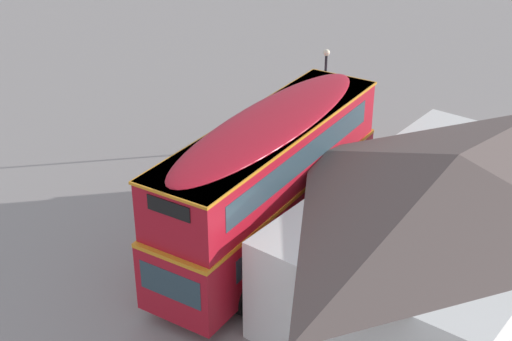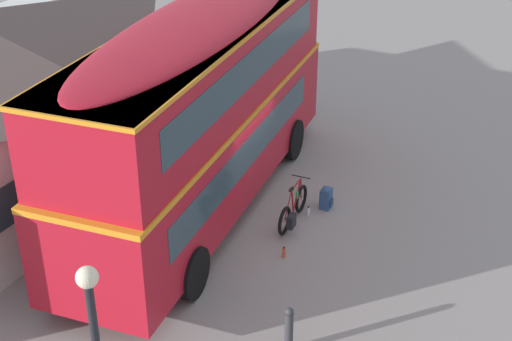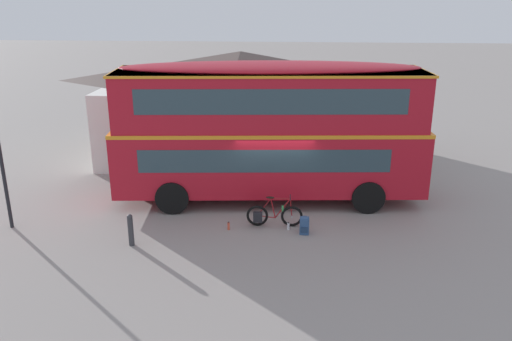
{
  "view_description": "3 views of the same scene",
  "coord_description": "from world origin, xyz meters",
  "px_view_note": "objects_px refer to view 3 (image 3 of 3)",
  "views": [
    {
      "loc": [
        16.34,
        12.38,
        13.71
      ],
      "look_at": [
        -0.84,
        -0.47,
        2.38
      ],
      "focal_mm": 51.35,
      "sensor_mm": 36.0,
      "label": 1
    },
    {
      "loc": [
        -13.63,
        -7.12,
        9.35
      ],
      "look_at": [
        -0.05,
        -0.76,
        1.21
      ],
      "focal_mm": 51.93,
      "sensor_mm": 36.0,
      "label": 2
    },
    {
      "loc": [
        0.54,
        -16.64,
        6.99
      ],
      "look_at": [
        -0.58,
        -1.19,
        1.66
      ],
      "focal_mm": 36.84,
      "sensor_mm": 36.0,
      "label": 3
    }
  ],
  "objects_px": {
    "water_bottle_red_squeeze": "(229,226)",
    "water_bottle_clear_plastic": "(288,226)",
    "backpack_on_ground": "(304,225)",
    "touring_bicycle": "(272,215)",
    "double_decker_bus": "(270,126)",
    "kerb_bollard": "(131,229)"
  },
  "relations": [
    {
      "from": "water_bottle_red_squeeze",
      "to": "water_bottle_clear_plastic",
      "type": "xyz_separation_m",
      "value": [
        1.83,
        0.15,
        -0.01
      ]
    },
    {
      "from": "backpack_on_ground",
      "to": "water_bottle_red_squeeze",
      "type": "relative_size",
      "value": 2.18
    },
    {
      "from": "water_bottle_clear_plastic",
      "to": "touring_bicycle",
      "type": "bearing_deg",
      "value": 158.6
    },
    {
      "from": "backpack_on_ground",
      "to": "water_bottle_clear_plastic",
      "type": "distance_m",
      "value": 0.58
    },
    {
      "from": "double_decker_bus",
      "to": "kerb_bollard",
      "type": "relative_size",
      "value": 10.89
    },
    {
      "from": "double_decker_bus",
      "to": "kerb_bollard",
      "type": "xyz_separation_m",
      "value": [
        -3.79,
        -3.81,
        -2.15
      ]
    },
    {
      "from": "backpack_on_ground",
      "to": "kerb_bollard",
      "type": "xyz_separation_m",
      "value": [
        -4.98,
        -1.12,
        0.2
      ]
    },
    {
      "from": "touring_bicycle",
      "to": "double_decker_bus",
      "type": "bearing_deg",
      "value": 95.36
    },
    {
      "from": "backpack_on_ground",
      "to": "kerb_bollard",
      "type": "distance_m",
      "value": 5.11
    },
    {
      "from": "touring_bicycle",
      "to": "kerb_bollard",
      "type": "xyz_separation_m",
      "value": [
        -4.0,
        -1.59,
        0.13
      ]
    },
    {
      "from": "double_decker_bus",
      "to": "kerb_bollard",
      "type": "height_order",
      "value": "double_decker_bus"
    },
    {
      "from": "double_decker_bus",
      "to": "water_bottle_red_squeeze",
      "type": "bearing_deg",
      "value": -113.64
    },
    {
      "from": "water_bottle_red_squeeze",
      "to": "backpack_on_ground",
      "type": "bearing_deg",
      "value": -2.74
    },
    {
      "from": "double_decker_bus",
      "to": "touring_bicycle",
      "type": "height_order",
      "value": "double_decker_bus"
    },
    {
      "from": "touring_bicycle",
      "to": "water_bottle_red_squeeze",
      "type": "distance_m",
      "value": 1.4
    },
    {
      "from": "touring_bicycle",
      "to": "backpack_on_ground",
      "type": "xyz_separation_m",
      "value": [
        0.98,
        -0.46,
        -0.08
      ]
    },
    {
      "from": "backpack_on_ground",
      "to": "water_bottle_clear_plastic",
      "type": "bearing_deg",
      "value": 151.15
    },
    {
      "from": "touring_bicycle",
      "to": "water_bottle_red_squeeze",
      "type": "height_order",
      "value": "touring_bicycle"
    },
    {
      "from": "double_decker_bus",
      "to": "water_bottle_red_squeeze",
      "type": "xyz_separation_m",
      "value": [
        -1.13,
        -2.57,
        -2.52
      ]
    },
    {
      "from": "double_decker_bus",
      "to": "backpack_on_ground",
      "type": "bearing_deg",
      "value": -66.07
    },
    {
      "from": "water_bottle_red_squeeze",
      "to": "water_bottle_clear_plastic",
      "type": "height_order",
      "value": "water_bottle_red_squeeze"
    },
    {
      "from": "double_decker_bus",
      "to": "backpack_on_ground",
      "type": "xyz_separation_m",
      "value": [
        1.19,
        -2.68,
        -2.35
      ]
    }
  ]
}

